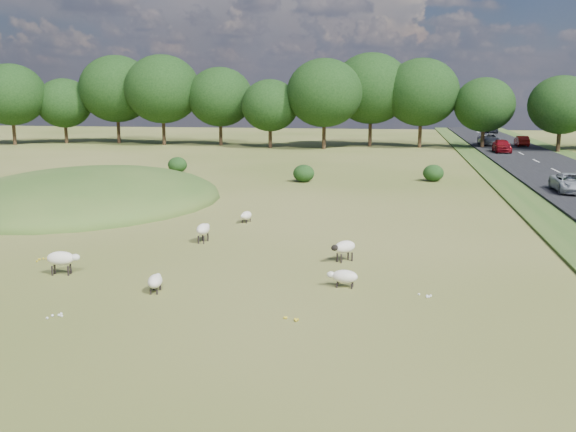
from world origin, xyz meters
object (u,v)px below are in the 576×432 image
Objects in this scene: sheep_0 at (344,276)px; sheep_4 at (246,216)px; sheep_2 at (203,229)px; car_0 at (502,146)px; sheep_3 at (344,247)px; car_3 at (489,139)px; car_4 at (492,129)px; car_6 at (522,141)px; sheep_5 at (155,281)px; car_2 at (571,183)px; sheep_1 at (62,259)px.

sheep_0 is 1.03× the size of sheep_4.
sheep_2 is 0.28× the size of car_0.
sheep_3 is (-0.29, 3.47, 0.20)m from sheep_0.
sheep_3 is 60.83m from car_3.
car_4 is 27.19m from car_6.
car_6 is (22.85, 63.80, 0.49)m from sheep_5.
sheep_4 is 0.24× the size of car_0.
car_2 is 39.61m from car_6.
sheep_0 is 1.01× the size of sheep_5.
car_4 is (22.63, 78.91, 0.51)m from sheep_4.
sheep_3 is at bearing -107.34° from sheep_2.
sheep_1 is 1.20× the size of sheep_4.
sheep_2 is at bearing -36.96° from sheep_0.
car_6 reaches higher than sheep_1.
sheep_2 is 0.32× the size of car_6.
sheep_3 is 0.21× the size of car_3.
car_3 reaches higher than sheep_3.
sheep_4 is (0.83, 4.72, -0.23)m from sheep_2.
car_6 is (22.63, 51.71, 0.50)m from sheep_4.
sheep_2 is 7.40m from sheep_5.
car_4 is at bearing -97.21° from sheep_0.
sheep_1 is at bearing 73.23° from car_4.
car_2 is 1.01× the size of car_4.
sheep_0 is at bearing 50.15° from sheep_3.
sheep_4 is 22.48m from car_2.
car_2 is 66.73m from car_4.
sheep_2 is 26.00m from car_2.
car_4 is (3.80, 26.54, -0.10)m from car_3.
sheep_1 is at bearing 66.60° from car_6.
car_6 reaches higher than sheep_2.
sheep_1 is 68.00m from car_6.
sheep_5 is 0.29× the size of car_6.
car_3 reaches higher than sheep_5.
car_0 is at bearing 84.12° from car_4.
sheep_3 is at bearing -58.98° from sheep_5.
sheep_2 reaches higher than sheep_0.
sheep_1 is 93.58m from car_4.
car_6 is at bearing -20.47° from sheep_2.
car_2 reaches higher than sheep_1.
sheep_2 is 4.80m from sheep_4.
sheep_2 is 0.27× the size of car_2.
car_3 is at bearing 90.00° from car_2.
car_4 is at bearing -90.00° from car_6.
sheep_1 is 0.33× the size of car_6.
car_4 is at bearing 81.85° from car_3.
car_0 is at bearing 166.88° from sheep_4.
sheep_3 reaches higher than sheep_0.
car_6 is (16.94, 58.74, 0.28)m from sheep_3.
car_0 reaches higher than car_6.
car_0 is (18.83, 41.98, 0.61)m from sheep_4.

